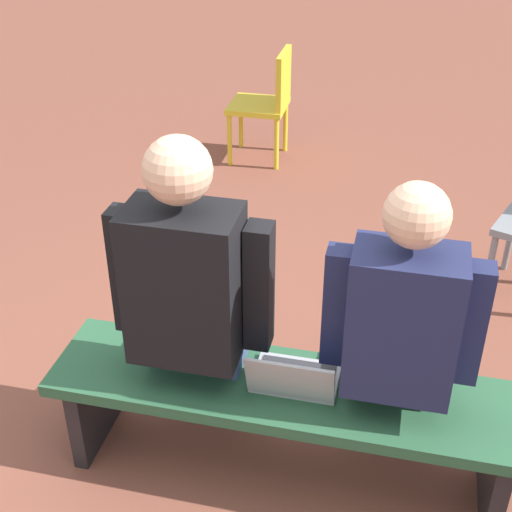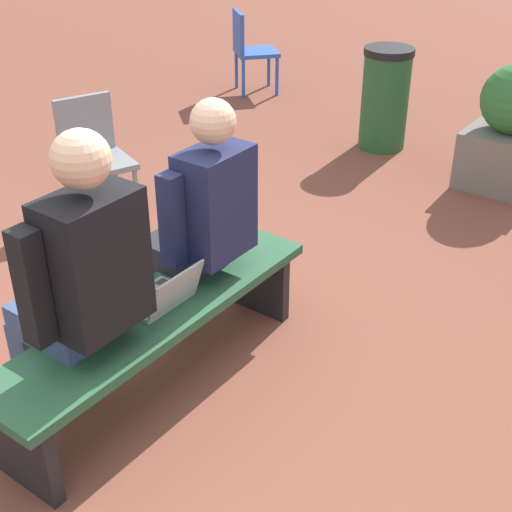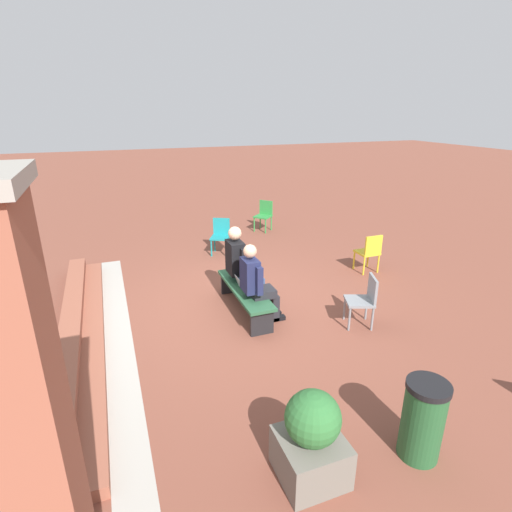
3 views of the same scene
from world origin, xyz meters
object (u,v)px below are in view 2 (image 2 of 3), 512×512
(plastic_chair_foreground, at_px, (249,47))
(litter_bin, at_px, (385,98))
(person_student, at_px, (199,220))
(planter, at_px, (510,131))
(bench, at_px, (158,324))
(laptop, at_px, (163,296))
(person_adult, at_px, (79,280))
(plastic_chair_far_right, at_px, (93,151))

(plastic_chair_foreground, distance_m, litter_bin, 1.98)
(person_student, distance_m, planter, 2.99)
(bench, bearing_deg, person_student, -170.31)
(laptop, relative_size, planter, 0.34)
(person_adult, distance_m, litter_bin, 3.90)
(litter_bin, bearing_deg, planter, 81.63)
(person_adult, height_order, planter, person_adult)
(litter_bin, bearing_deg, laptop, 10.64)
(plastic_chair_foreground, height_order, litter_bin, litter_bin)
(planter, bearing_deg, person_student, -11.02)
(plastic_chair_foreground, xyz_separation_m, plastic_chair_far_right, (2.97, 0.90, 0.00))
(person_student, distance_m, person_adult, 0.75)
(person_student, distance_m, plastic_chair_far_right, 1.73)
(person_adult, bearing_deg, plastic_chair_far_right, -133.15)
(plastic_chair_foreground, relative_size, litter_bin, 0.98)
(laptop, distance_m, plastic_chair_foreground, 4.77)
(person_student, bearing_deg, plastic_chair_foreground, -146.25)
(person_student, bearing_deg, laptop, 12.41)
(person_student, bearing_deg, planter, 168.98)
(person_adult, relative_size, litter_bin, 1.66)
(bench, distance_m, planter, 3.36)
(bench, height_order, planter, planter)
(person_student, distance_m, laptop, 0.43)
(person_adult, height_order, plastic_chair_foreground, person_adult)
(plastic_chair_far_right, relative_size, planter, 0.89)
(person_student, distance_m, litter_bin, 3.16)
(person_student, relative_size, person_adult, 0.94)
(laptop, distance_m, plastic_chair_far_right, 1.96)
(person_adult, relative_size, plastic_chair_foreground, 1.70)
(litter_bin, bearing_deg, plastic_chair_far_right, -22.59)
(person_adult, bearing_deg, litter_bin, -171.65)
(person_adult, height_order, plastic_chair_far_right, person_adult)
(plastic_chair_foreground, distance_m, plastic_chair_far_right, 3.10)
(plastic_chair_far_right, height_order, planter, planter)
(person_student, xyz_separation_m, laptop, (0.36, 0.08, -0.22))
(person_student, height_order, litter_bin, person_student)
(bench, xyz_separation_m, plastic_chair_foreground, (-4.07, -2.53, 0.13))
(person_student, bearing_deg, bench, 9.69)
(plastic_chair_foreground, bearing_deg, person_adult, 28.97)
(plastic_chair_foreground, bearing_deg, bench, 31.79)
(person_student, relative_size, litter_bin, 1.57)
(laptop, distance_m, litter_bin, 3.51)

